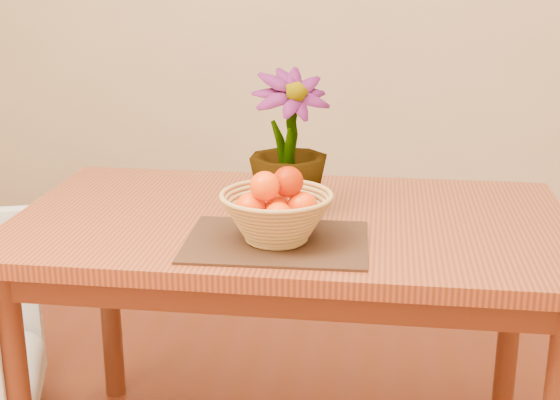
# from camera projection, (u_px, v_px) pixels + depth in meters

# --- Properties ---
(table) EXTENTS (1.40, 0.80, 0.75)m
(table) POSITION_uv_depth(u_px,v_px,m) (291.00, 249.00, 2.00)
(table) COLOR brown
(table) RESTS_ON floor
(placemat) EXTENTS (0.43, 0.32, 0.01)m
(placemat) POSITION_uv_depth(u_px,v_px,m) (277.00, 242.00, 1.79)
(placemat) COLOR #321B12
(placemat) RESTS_ON table
(wicker_basket) EXTENTS (0.26, 0.26, 0.11)m
(wicker_basket) POSITION_uv_depth(u_px,v_px,m) (277.00, 219.00, 1.77)
(wicker_basket) COLOR tan
(wicker_basket) RESTS_ON placemat
(orange_pile) EXTENTS (0.18, 0.18, 0.13)m
(orange_pile) POSITION_uv_depth(u_px,v_px,m) (278.00, 198.00, 1.76)
(orange_pile) COLOR #FF5304
(orange_pile) RESTS_ON wicker_basket
(potted_plant) EXTENTS (0.27, 0.27, 0.36)m
(potted_plant) POSITION_uv_depth(u_px,v_px,m) (289.00, 143.00, 1.96)
(potted_plant) COLOR #214D16
(potted_plant) RESTS_ON table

